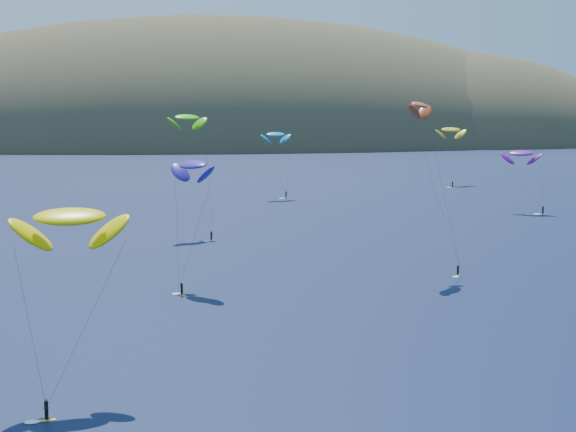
# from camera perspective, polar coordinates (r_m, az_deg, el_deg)

# --- Properties ---
(island) EXTENTS (730.00, 300.00, 210.00)m
(island) POSITION_cam_1_polar(r_m,az_deg,el_deg) (608.15, -2.96, 4.22)
(island) COLOR #3D3526
(island) RESTS_ON ground
(kitesurfer_2) EXTENTS (10.17, 10.60, 18.60)m
(kitesurfer_2) POSITION_cam_1_polar(r_m,az_deg,el_deg) (73.80, -15.26, -0.06)
(kitesurfer_2) COLOR yellow
(kitesurfer_2) RESTS_ON ground
(kitesurfer_3) EXTENTS (9.39, 14.87, 26.06)m
(kitesurfer_3) POSITION_cam_1_polar(r_m,az_deg,el_deg) (164.01, -7.18, 6.96)
(kitesurfer_3) COLOR yellow
(kitesurfer_3) RESTS_ON ground
(kitesurfer_4) EXTENTS (9.27, 5.89, 20.55)m
(kitesurfer_4) POSITION_cam_1_polar(r_m,az_deg,el_deg) (229.70, -0.89, 5.81)
(kitesurfer_4) COLOR yellow
(kitesurfer_4) RESTS_ON ground
(kitesurfer_6) EXTENTS (10.20, 10.90, 17.14)m
(kitesurfer_6) POSITION_cam_1_polar(r_m,az_deg,el_deg) (206.17, 16.25, 4.31)
(kitesurfer_6) COLOR yellow
(kitesurfer_6) RESTS_ON ground
(kitesurfer_9) EXTENTS (9.03, 9.39, 27.98)m
(kitesurfer_9) POSITION_cam_1_polar(r_m,az_deg,el_deg) (126.06, 9.35, 7.78)
(kitesurfer_9) COLOR yellow
(kitesurfer_9) RESTS_ON ground
(kitesurfer_10) EXTENTS (7.99, 11.89, 19.79)m
(kitesurfer_10) POSITION_cam_1_polar(r_m,az_deg,el_deg) (115.42, -6.80, 3.63)
(kitesurfer_10) COLOR yellow
(kitesurfer_10) RESTS_ON ground
(kitesurfer_11) EXTENTS (11.02, 14.68, 21.37)m
(kitesurfer_11) POSITION_cam_1_polar(r_m,az_deg,el_deg) (276.83, 11.51, 6.04)
(kitesurfer_11) COLOR yellow
(kitesurfer_11) RESTS_ON ground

